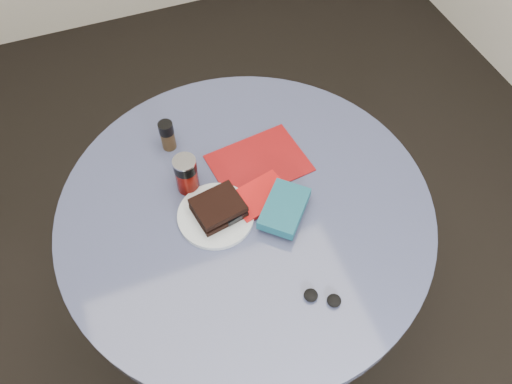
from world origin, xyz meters
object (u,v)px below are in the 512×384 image
object	(u,v)px
sandwich	(218,208)
magazine	(259,163)
plate	(216,215)
mp3_player	(228,206)
table	(246,237)
red_book	(260,196)
soda_can	(186,174)
pepper_grinder	(167,135)
novel	(284,208)
headphones	(322,298)

from	to	relation	value
sandwich	magazine	size ratio (longest dim) A/B	0.53
plate	mp3_player	world-z (taller)	mp3_player
table	red_book	world-z (taller)	red_book
sandwich	red_book	bearing A→B (deg)	5.07
table	soda_can	size ratio (longest dim) A/B	8.72
pepper_grinder	mp3_player	xyz separation A→B (m)	(0.08, -0.27, -0.02)
sandwich	soda_can	world-z (taller)	soda_can
novel	headphones	world-z (taller)	novel
novel	headphones	bearing A→B (deg)	-139.29
headphones	novel	bearing A→B (deg)	88.44
soda_can	mp3_player	bearing A→B (deg)	-56.46
soda_can	red_book	xyz separation A→B (m)	(0.17, -0.10, -0.05)
red_book	pepper_grinder	bearing A→B (deg)	110.69
mp3_player	headphones	world-z (taller)	mp3_player
novel	soda_can	bearing A→B (deg)	92.06
magazine	novel	bearing A→B (deg)	-97.35
soda_can	novel	bearing A→B (deg)	-40.21
novel	pepper_grinder	bearing A→B (deg)	75.42
novel	plate	bearing A→B (deg)	113.06
novel	sandwich	bearing A→B (deg)	111.46
plate	sandwich	xyz separation A→B (m)	(0.01, 0.00, 0.03)
magazine	mp3_player	distance (m)	0.18
plate	novel	world-z (taller)	novel
pepper_grinder	headphones	bearing A→B (deg)	-70.08
pepper_grinder	soda_can	bearing A→B (deg)	-86.18
red_book	soda_can	bearing A→B (deg)	134.63
sandwich	headphones	world-z (taller)	sandwich
table	novel	world-z (taller)	novel
sandwich	novel	size ratio (longest dim) A/B	0.92
sandwich	pepper_grinder	world-z (taller)	pepper_grinder
magazine	mp3_player	bearing A→B (deg)	-145.35
table	novel	bearing A→B (deg)	-36.33
pepper_grinder	headphones	size ratio (longest dim) A/B	1.03
plate	magazine	xyz separation A→B (m)	(0.17, 0.12, -0.00)
magazine	plate	bearing A→B (deg)	-150.66
sandwich	soda_can	bearing A→B (deg)	112.93
pepper_grinder	red_book	xyz separation A→B (m)	(0.18, -0.26, -0.04)
pepper_grinder	novel	size ratio (longest dim) A/B	0.64
pepper_grinder	novel	distance (m)	0.40
soda_can	novel	world-z (taller)	soda_can
table	sandwich	bearing A→B (deg)	-178.60
plate	mp3_player	bearing A→B (deg)	8.12
sandwich	table	bearing A→B (deg)	1.40
table	red_book	xyz separation A→B (m)	(0.04, 0.01, 0.17)
soda_can	mp3_player	distance (m)	0.14
magazine	red_book	bearing A→B (deg)	-116.78
sandwich	mp3_player	size ratio (longest dim) A/B	1.23
soda_can	mp3_player	xyz separation A→B (m)	(0.07, -0.11, -0.03)
pepper_grinder	magazine	world-z (taller)	pepper_grinder
soda_can	pepper_grinder	size ratio (longest dim) A/B	1.21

